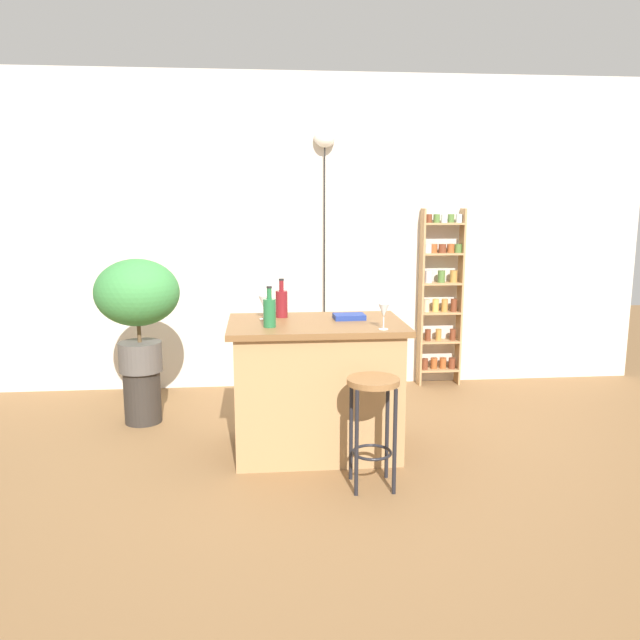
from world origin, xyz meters
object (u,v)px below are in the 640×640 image
plant_stool (143,397)px  wine_glass_left (264,302)px  bottle_sauce_amber (270,312)px  potted_plant (137,300)px  bottle_vinegar (282,303)px  cookbook (349,317)px  bar_stool (373,408)px  spice_shelf (441,295)px  wine_glass_center (384,311)px  pendant_globe_light (325,143)px

plant_stool → wine_glass_left: size_ratio=2.50×
bottle_sauce_amber → potted_plant: bearing=139.7°
bottle_vinegar → bottle_sauce_amber: bottle_vinegar is taller
cookbook → bar_stool: bearing=-88.5°
spice_shelf → potted_plant: (-2.58, -0.82, 0.12)m
bar_stool → plant_stool: bar_stool is taller
spice_shelf → cookbook: bearing=-126.5°
bar_stool → potted_plant: bearing=140.5°
bar_stool → bottle_sauce_amber: 0.91m
spice_shelf → wine_glass_center: spice_shelf is taller
plant_stool → wine_glass_left: bearing=-30.3°
pendant_globe_light → wine_glass_left: bearing=-111.7°
wine_glass_left → pendant_globe_light: bearing=68.3°
potted_plant → bottle_sauce_amber: size_ratio=3.27×
wine_glass_center → bar_stool: bearing=-110.5°
bar_stool → bottle_vinegar: 1.08m
spice_shelf → wine_glass_left: size_ratio=9.94×
bottle_vinegar → pendant_globe_light: bearing=72.0°
bottle_vinegar → bottle_sauce_amber: size_ratio=1.02×
wine_glass_left → cookbook: 0.59m
plant_stool → pendant_globe_light: (1.50, 0.86, 1.99)m
wine_glass_center → pendant_globe_light: bearing=95.7°
bar_stool → wine_glass_left: (-0.63, 0.74, 0.52)m
plant_stool → potted_plant: potted_plant is taller
spice_shelf → potted_plant: spice_shelf is taller
bar_stool → bottle_sauce_amber: bearing=141.9°
bottle_sauce_amber → wine_glass_center: bearing=-11.7°
spice_shelf → plant_stool: size_ratio=3.97×
bottle_vinegar → wine_glass_center: bottle_vinegar is taller
cookbook → pendant_globe_light: bearing=88.4°
plant_stool → bar_stool: bearing=-39.5°
spice_shelf → potted_plant: size_ratio=1.89×
potted_plant → bottle_sauce_amber: bearing=-40.3°
bottle_vinegar → wine_glass_center: 0.79m
bottle_vinegar → wine_glass_center: bearing=-38.3°
spice_shelf → wine_glass_left: bearing=-139.9°
bottle_vinegar → pendant_globe_light: pendant_globe_light is taller
bottle_vinegar → wine_glass_left: 0.14m
spice_shelf → wine_glass_center: size_ratio=9.94×
potted_plant → bottle_sauce_amber: (0.98, -0.83, 0.04)m
bottle_sauce_amber → wine_glass_center: 0.73m
bar_stool → spice_shelf: 2.37m
pendant_globe_light → bottle_sauce_amber: bearing=-107.4°
spice_shelf → bottle_sauce_amber: bearing=-134.1°
wine_glass_left → pendant_globe_light: 1.92m
spice_shelf → wine_glass_left: (-1.63, -1.37, 0.17)m
bottle_vinegar → cookbook: bottle_vinegar is taller
plant_stool → bottle_sauce_amber: bearing=-40.3°
pendant_globe_light → plant_stool: bearing=-150.3°
spice_shelf → plant_stool: 2.78m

